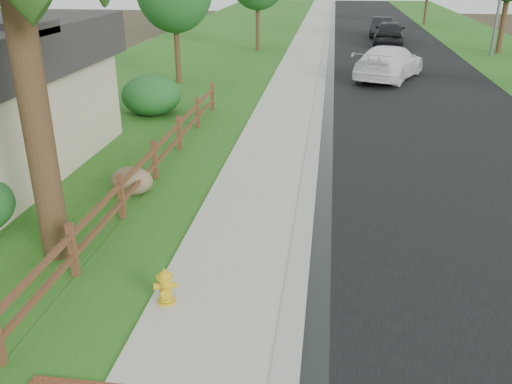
# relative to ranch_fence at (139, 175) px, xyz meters

# --- Properties ---
(road) EXTENTS (8.00, 90.00, 0.02)m
(road) POSITION_rel_ranch_fence_xyz_m (8.20, 28.60, -0.61)
(road) COLOR black
(road) RESTS_ON ground
(curb) EXTENTS (0.40, 90.00, 0.12)m
(curb) POSITION_rel_ranch_fence_xyz_m (4.00, 28.60, -0.56)
(curb) COLOR gray
(curb) RESTS_ON ground
(wet_gutter) EXTENTS (0.50, 90.00, 0.00)m
(wet_gutter) POSITION_rel_ranch_fence_xyz_m (4.35, 28.60, -0.60)
(wet_gutter) COLOR black
(wet_gutter) RESTS_ON road
(sidewalk) EXTENTS (2.20, 90.00, 0.10)m
(sidewalk) POSITION_rel_ranch_fence_xyz_m (2.70, 28.60, -0.57)
(sidewalk) COLOR #AEA797
(sidewalk) RESTS_ON ground
(grass_strip) EXTENTS (1.60, 90.00, 0.06)m
(grass_strip) POSITION_rel_ranch_fence_xyz_m (0.80, 28.60, -0.59)
(grass_strip) COLOR #225317
(grass_strip) RESTS_ON ground
(lawn_near) EXTENTS (9.00, 90.00, 0.04)m
(lawn_near) POSITION_rel_ranch_fence_xyz_m (-4.40, 28.60, -0.60)
(lawn_near) COLOR #225317
(lawn_near) RESTS_ON ground
(verge_far) EXTENTS (6.00, 90.00, 0.04)m
(verge_far) POSITION_rel_ranch_fence_xyz_m (15.10, 28.60, -0.60)
(verge_far) COLOR #225317
(verge_far) RESTS_ON ground
(ranch_fence) EXTENTS (0.12, 16.92, 1.10)m
(ranch_fence) POSITION_rel_ranch_fence_xyz_m (0.00, 0.00, 0.00)
(ranch_fence) COLOR #492E18
(ranch_fence) RESTS_ON ground
(fire_hydrant) EXTENTS (0.42, 0.34, 0.64)m
(fire_hydrant) POSITION_rel_ranch_fence_xyz_m (1.90, -4.28, -0.22)
(fire_hydrant) COLOR yellow
(fire_hydrant) RESTS_ON sidewalk
(white_suv) EXTENTS (4.15, 5.94, 1.60)m
(white_suv) POSITION_rel_ranch_fence_xyz_m (7.21, 15.60, 0.20)
(white_suv) COLOR white
(white_suv) RESTS_ON road
(dark_car_mid) EXTENTS (2.52, 5.10, 1.67)m
(dark_car_mid) POSITION_rel_ranch_fence_xyz_m (8.27, 27.47, 0.24)
(dark_car_mid) COLOR black
(dark_car_mid) RESTS_ON road
(dark_car_far) EXTENTS (2.08, 4.34, 1.37)m
(dark_car_far) POSITION_rel_ranch_fence_xyz_m (8.11, 32.19, 0.09)
(dark_car_far) COLOR black
(dark_car_far) RESTS_ON road
(boulder) EXTENTS (1.28, 1.14, 0.70)m
(boulder) POSITION_rel_ranch_fence_xyz_m (-0.30, 0.24, -0.27)
(boulder) COLOR brown
(boulder) RESTS_ON ground
(shrub_d) EXTENTS (2.87, 2.87, 1.50)m
(shrub_d) POSITION_rel_ranch_fence_xyz_m (-2.14, 7.60, 0.13)
(shrub_d) COLOR #1B4D1E
(shrub_d) RESTS_ON ground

